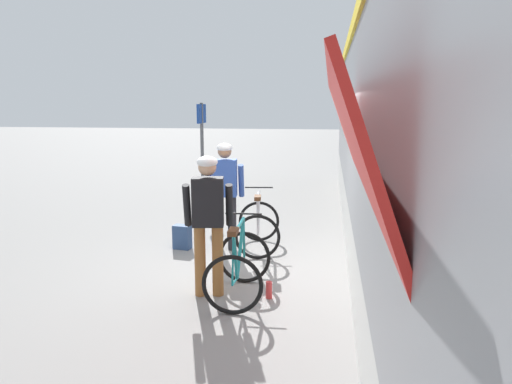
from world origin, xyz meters
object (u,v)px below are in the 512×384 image
Objects in this scene: cyclist_near_in_blue at (225,187)px; bicycle_far_teal at (239,267)px; train_car at (487,140)px; bicycle_near_silver at (258,226)px; backpack_on_platform at (182,237)px; cyclist_far_in_dark at (208,213)px; water_bottle_near_the_bikes at (269,290)px; platform_sign_post at (202,136)px.

bicycle_far_teal is (0.59, -1.97, -0.65)m from cyclist_near_in_blue.
train_car reaches higher than bicycle_near_silver.
train_car reaches higher than backpack_on_platform.
cyclist_far_in_dark is 1.61× the size of bicycle_far_teal.
cyclist_near_in_blue is 1.61× the size of bicycle_far_teal.
cyclist_near_in_blue is 8.22× the size of water_bottle_near_the_bikes.
bicycle_far_teal is at bearing -88.57° from bicycle_near_silver.
train_car is 10.59× the size of cyclist_far_in_dark.
bicycle_far_teal is at bearing -46.88° from backpack_on_platform.
backpack_on_platform is 2.53m from water_bottle_near_the_bikes.
bicycle_far_teal reaches higher than backpack_on_platform.
train_car is 3.73m from bicycle_near_silver.
cyclist_far_in_dark is 1.21m from water_bottle_near_the_bikes.
bicycle_near_silver is 0.48× the size of platform_sign_post.
cyclist_far_in_dark is at bearing -99.37° from bicycle_near_silver.
backpack_on_platform is (-1.26, -0.13, -0.20)m from bicycle_near_silver.
bicycle_far_teal is at bearing -173.91° from train_car.
cyclist_near_in_blue is (-3.45, 1.67, -0.91)m from train_car.
cyclist_far_in_dark reaches higher than bicycle_near_silver.
train_car is 3.12m from water_bottle_near_the_bikes.
train_car reaches higher than cyclist_near_in_blue.
bicycle_near_silver reaches higher than water_bottle_near_the_bikes.
cyclist_near_in_blue is 1.12m from backpack_on_platform.
backpack_on_platform is 0.17× the size of platform_sign_post.
cyclist_near_in_blue is 2.36m from water_bottle_near_the_bikes.
cyclist_near_in_blue reaches higher than bicycle_far_teal.
cyclist_near_in_blue reaches higher than backpack_on_platform.
backpack_on_platform is (-0.72, -0.06, -0.85)m from cyclist_near_in_blue.
bicycle_far_teal is (0.38, -0.03, -0.65)m from cyclist_far_in_dark.
water_bottle_near_the_bikes is (0.76, 0.00, -0.95)m from cyclist_far_in_dark.
cyclist_far_in_dark is 1.54× the size of bicycle_near_silver.
train_car is 7.77× the size of platform_sign_post.
backpack_on_platform is at bearing 131.83° from water_bottle_near_the_bikes.
train_car is at bearing -25.80° from cyclist_near_in_blue.
cyclist_far_in_dark is at bearing -74.61° from platform_sign_post.
platform_sign_post is (-1.31, 3.57, 0.57)m from cyclist_near_in_blue.
bicycle_near_silver is (0.54, 0.07, -0.65)m from cyclist_near_in_blue.
train_car is 46.63× the size of backpack_on_platform.
water_bottle_near_the_bikes is at bearing 4.47° from bicycle_far_teal.
platform_sign_post is (-1.90, 5.54, 1.22)m from bicycle_far_teal.
cyclist_far_in_dark is at bearing 175.65° from bicycle_far_teal.
bicycle_near_silver is at bearing 7.12° from cyclist_near_in_blue.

